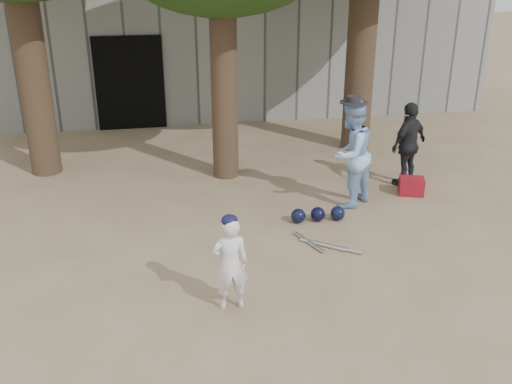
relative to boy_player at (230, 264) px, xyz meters
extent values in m
plane|color=#937C5E|center=(-0.07, 0.23, -0.59)|extent=(70.00, 70.00, 0.00)
imported|color=white|center=(0.00, 0.00, 0.00)|extent=(0.44, 0.30, 1.17)
imported|color=#99BDEC|center=(2.35, 2.67, 0.31)|extent=(1.10, 1.07, 1.78)
imported|color=black|center=(3.69, 3.36, 0.18)|extent=(0.97, 0.78, 1.53)
cube|color=maroon|center=(3.61, 2.90, -0.44)|extent=(0.50, 0.44, 0.30)
cube|color=gray|center=(-0.07, 8.23, 0.91)|extent=(16.00, 0.35, 3.00)
cube|color=black|center=(-1.27, 8.03, 0.51)|extent=(1.60, 0.08, 2.20)
cube|color=slate|center=(-0.07, 10.73, 0.91)|extent=(16.00, 5.00, 3.00)
sphere|color=black|center=(1.36, 2.13, -0.47)|extent=(0.23, 0.23, 0.23)
sphere|color=black|center=(1.68, 2.13, -0.47)|extent=(0.23, 0.23, 0.23)
sphere|color=black|center=(2.00, 2.11, -0.47)|extent=(0.23, 0.23, 0.23)
cylinder|color=#AFADB4|center=(1.34, 1.40, -0.56)|extent=(0.31, 0.69, 0.06)
cylinder|color=#AFADB4|center=(1.52, 1.28, -0.56)|extent=(0.60, 0.49, 0.06)
cylinder|color=#AFADB4|center=(1.70, 1.16, -0.56)|extent=(0.61, 0.48, 0.06)
cylinder|color=brown|center=(-2.87, 5.23, 2.16)|extent=(0.56, 0.56, 5.50)
cylinder|color=brown|center=(0.53, 4.43, 1.91)|extent=(0.48, 0.48, 5.00)
cylinder|color=brown|center=(3.53, 5.63, 2.31)|extent=(0.60, 0.60, 5.80)
camera|label=1|loc=(-0.74, -5.73, 3.30)|focal=40.00mm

